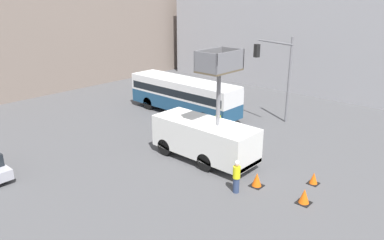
{
  "coord_description": "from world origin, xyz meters",
  "views": [
    {
      "loc": [
        -16.31,
        -12.85,
        9.67
      ],
      "look_at": [
        -0.41,
        1.52,
        2.34
      ],
      "focal_mm": 35.0,
      "sensor_mm": 36.0,
      "label": 1
    }
  ],
  "objects_px": {
    "utility_truck": "(205,136)",
    "traffic_cone_near_truck": "(314,179)",
    "traffic_cone_mid_road": "(304,196)",
    "traffic_cone_far_side": "(257,180)",
    "city_bus": "(184,94)",
    "traffic_light_pole": "(279,68)",
    "road_worker_directing": "(218,123)",
    "road_worker_near_truck": "(236,177)"
  },
  "relations": [
    {
      "from": "utility_truck",
      "to": "traffic_cone_mid_road",
      "type": "height_order",
      "value": "utility_truck"
    },
    {
      "from": "traffic_cone_far_side",
      "to": "road_worker_directing",
      "type": "bearing_deg",
      "value": 53.98
    },
    {
      "from": "traffic_light_pole",
      "to": "traffic_cone_near_truck",
      "type": "height_order",
      "value": "traffic_light_pole"
    },
    {
      "from": "traffic_cone_mid_road",
      "to": "traffic_cone_far_side",
      "type": "distance_m",
      "value": 2.62
    },
    {
      "from": "utility_truck",
      "to": "city_bus",
      "type": "distance_m",
      "value": 9.25
    },
    {
      "from": "traffic_cone_far_side",
      "to": "city_bus",
      "type": "bearing_deg",
      "value": 60.39
    },
    {
      "from": "road_worker_near_truck",
      "to": "traffic_cone_near_truck",
      "type": "bearing_deg",
      "value": -111.78
    },
    {
      "from": "road_worker_directing",
      "to": "traffic_light_pole",
      "type": "bearing_deg",
      "value": -72.85
    },
    {
      "from": "city_bus",
      "to": "traffic_cone_near_truck",
      "type": "bearing_deg",
      "value": -179.98
    },
    {
      "from": "utility_truck",
      "to": "traffic_cone_far_side",
      "type": "height_order",
      "value": "utility_truck"
    },
    {
      "from": "utility_truck",
      "to": "traffic_cone_near_truck",
      "type": "xyz_separation_m",
      "value": [
        1.62,
        -6.23,
        -1.27
      ]
    },
    {
      "from": "traffic_light_pole",
      "to": "traffic_cone_mid_road",
      "type": "xyz_separation_m",
      "value": [
        -9.1,
        -6.92,
        -4.08
      ]
    },
    {
      "from": "road_worker_near_truck",
      "to": "traffic_light_pole",
      "type": "bearing_deg",
      "value": -55.55
    },
    {
      "from": "traffic_light_pole",
      "to": "road_worker_directing",
      "type": "xyz_separation_m",
      "value": [
        -4.73,
        1.83,
        -3.55
      ]
    },
    {
      "from": "traffic_cone_mid_road",
      "to": "road_worker_directing",
      "type": "bearing_deg",
      "value": 63.5
    },
    {
      "from": "road_worker_directing",
      "to": "traffic_cone_far_side",
      "type": "bearing_deg",
      "value": -177.69
    },
    {
      "from": "traffic_light_pole",
      "to": "traffic_cone_near_truck",
      "type": "bearing_deg",
      "value": -137.33
    },
    {
      "from": "traffic_light_pole",
      "to": "road_worker_near_truck",
      "type": "relative_size",
      "value": 3.72
    },
    {
      "from": "traffic_cone_near_truck",
      "to": "traffic_cone_far_side",
      "type": "distance_m",
      "value": 3.08
    },
    {
      "from": "city_bus",
      "to": "traffic_light_pole",
      "type": "height_order",
      "value": "traffic_light_pole"
    },
    {
      "from": "road_worker_directing",
      "to": "traffic_cone_near_truck",
      "type": "height_order",
      "value": "road_worker_directing"
    },
    {
      "from": "road_worker_near_truck",
      "to": "utility_truck",
      "type": "bearing_deg",
      "value": -12.79
    },
    {
      "from": "city_bus",
      "to": "traffic_cone_near_truck",
      "type": "height_order",
      "value": "city_bus"
    },
    {
      "from": "traffic_light_pole",
      "to": "road_worker_directing",
      "type": "bearing_deg",
      "value": 158.82
    },
    {
      "from": "traffic_light_pole",
      "to": "road_worker_near_truck",
      "type": "bearing_deg",
      "value": -159.67
    },
    {
      "from": "traffic_cone_near_truck",
      "to": "utility_truck",
      "type": "bearing_deg",
      "value": 104.6
    },
    {
      "from": "traffic_light_pole",
      "to": "traffic_cone_far_side",
      "type": "distance_m",
      "value": 10.94
    },
    {
      "from": "city_bus",
      "to": "road_worker_near_truck",
      "type": "bearing_deg",
      "value": 162.14
    },
    {
      "from": "utility_truck",
      "to": "traffic_cone_far_side",
      "type": "distance_m",
      "value": 4.35
    },
    {
      "from": "traffic_cone_mid_road",
      "to": "traffic_cone_far_side",
      "type": "height_order",
      "value": "traffic_cone_mid_road"
    },
    {
      "from": "city_bus",
      "to": "traffic_cone_mid_road",
      "type": "bearing_deg",
      "value": 172.9
    },
    {
      "from": "utility_truck",
      "to": "traffic_cone_near_truck",
      "type": "relative_size",
      "value": 10.44
    },
    {
      "from": "traffic_cone_near_truck",
      "to": "traffic_light_pole",
      "type": "bearing_deg",
      "value": 42.67
    },
    {
      "from": "road_worker_directing",
      "to": "traffic_cone_far_side",
      "type": "relative_size",
      "value": 2.36
    },
    {
      "from": "city_bus",
      "to": "traffic_cone_mid_road",
      "type": "relative_size",
      "value": 13.44
    },
    {
      "from": "traffic_cone_mid_road",
      "to": "traffic_cone_far_side",
      "type": "bearing_deg",
      "value": 92.16
    },
    {
      "from": "traffic_cone_mid_road",
      "to": "traffic_cone_far_side",
      "type": "xyz_separation_m",
      "value": [
        -0.1,
        2.62,
        -0.0
      ]
    },
    {
      "from": "road_worker_near_truck",
      "to": "traffic_cone_far_side",
      "type": "height_order",
      "value": "road_worker_near_truck"
    },
    {
      "from": "traffic_cone_near_truck",
      "to": "traffic_cone_mid_road",
      "type": "relative_size",
      "value": 0.85
    },
    {
      "from": "utility_truck",
      "to": "traffic_cone_mid_road",
      "type": "xyz_separation_m",
      "value": [
        -0.53,
        -6.74,
        -1.22
      ]
    },
    {
      "from": "city_bus",
      "to": "traffic_light_pole",
      "type": "distance_m",
      "value": 8.01
    },
    {
      "from": "city_bus",
      "to": "traffic_cone_near_truck",
      "type": "distance_m",
      "value": 14.14
    }
  ]
}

